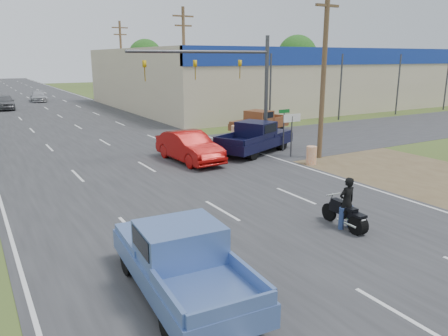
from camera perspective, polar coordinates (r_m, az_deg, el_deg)
ground at (r=11.25m, az=21.80°, el=-17.30°), size 200.00×200.00×0.00m
main_road at (r=46.62m, az=-20.66°, el=6.35°), size 15.00×180.00×0.02m
cross_road at (r=25.52m, az=-11.67°, el=1.09°), size 120.00×10.00×0.02m
dirt_verge at (r=25.17m, az=19.44°, el=0.37°), size 8.00×18.00×0.01m
big_box_store at (r=60.59m, az=10.92°, el=11.77°), size 50.00×28.10×6.60m
utility_pole_1 at (r=25.48m, az=12.94°, el=13.06°), size 2.00×0.28×10.00m
utility_pole_2 at (r=40.53m, az=-5.24°, el=13.68°), size 2.00×0.28×10.00m
utility_pole_3 at (r=57.30m, az=-13.23°, el=13.53°), size 2.00×0.28×10.00m
tree_3 at (r=98.35m, az=9.52°, el=14.38°), size 8.40×8.40×10.40m
tree_5 at (r=107.50m, az=-10.21°, el=14.16°), size 7.98×7.98×9.88m
barrel_0 at (r=24.29m, az=11.34°, el=1.63°), size 0.56×0.56×1.00m
barrel_1 at (r=31.21m, az=1.47°, el=4.68°), size 0.56×0.56×1.00m
lane_sign at (r=25.65m, az=8.86°, el=5.59°), size 1.20×0.08×2.52m
street_name_sign at (r=27.22m, az=7.82°, el=5.50°), size 0.80×0.08×2.61m
signal_mast at (r=26.46m, az=0.80°, el=12.33°), size 9.12×0.40×7.00m
red_convertible at (r=24.41m, az=-4.55°, el=2.74°), size 2.08×5.19×1.68m
motorcycle at (r=15.47m, az=15.75°, el=-6.06°), size 0.64×2.08×1.06m
rider at (r=15.37m, az=15.72°, el=-4.64°), size 0.65×0.44×1.72m
blue_pickup at (r=10.99m, az=-5.79°, el=-11.63°), size 2.45×5.58×1.81m
navy_pickup at (r=26.79m, az=4.20°, el=4.06°), size 6.17×4.35×1.91m
brown_pickup at (r=34.02m, az=4.53°, el=6.06°), size 5.51×3.42×1.71m
distant_car_grey at (r=54.92m, az=-26.70°, el=7.67°), size 2.22×4.91×1.63m
distant_car_silver at (r=63.30m, az=-23.09°, el=8.59°), size 2.19×4.72×1.33m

